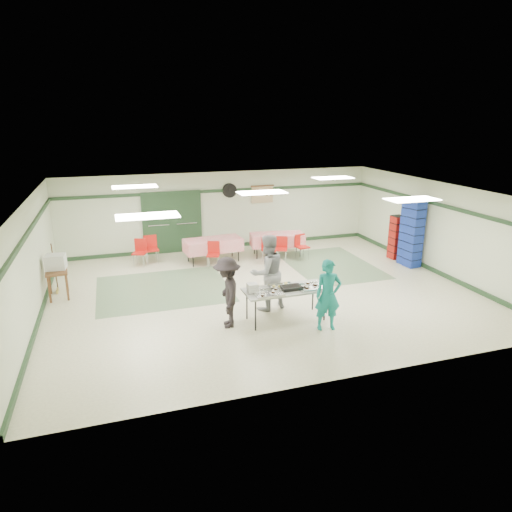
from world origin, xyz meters
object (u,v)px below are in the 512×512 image
object	(u,v)px
chair_d	(213,252)
volunteer_teal	(328,295)
printer_table	(57,274)
serving_table	(286,291)
chair_a	(282,246)
chair_b	(268,248)
chair_loose_a	(151,246)
crate_stack_blue_b	(415,234)
volunteer_grey	(267,273)
chair_c	(301,244)
crate_stack_blue_a	(409,232)
crate_stack_red	(396,237)
dining_table_a	(277,239)
office_printer	(56,262)
volunteer_dark	(227,292)
broom	(55,267)
dining_table_b	(213,245)
chair_loose_b	(140,250)

from	to	relation	value
chair_d	volunteer_teal	bearing A→B (deg)	-55.01
printer_table	serving_table	bearing A→B (deg)	-36.20
chair_a	chair_b	world-z (taller)	chair_a
chair_loose_a	crate_stack_blue_b	distance (m)	8.26
chair_b	volunteer_grey	bearing A→B (deg)	-112.35
chair_c	crate_stack_blue_a	xyz separation A→B (m)	(2.98, -1.53, 0.54)
chair_d	crate_stack_red	size ratio (longest dim) A/B	0.57
chair_loose_a	crate_stack_blue_a	xyz separation A→B (m)	(7.72, -2.59, 0.49)
chair_a	chair_b	bearing A→B (deg)	-155.97
chair_b	crate_stack_blue_b	bearing A→B (deg)	-26.93
chair_b	dining_table_a	bearing A→B (deg)	43.62
office_printer	crate_stack_red	bearing A→B (deg)	5.76
volunteer_dark	broom	world-z (taller)	volunteer_dark
chair_d	office_printer	xyz separation A→B (m)	(-4.38, -1.08, 0.44)
serving_table	dining_table_a	distance (m)	5.09
dining_table_b	chair_a	distance (m)	2.22
volunteer_grey	crate_stack_red	distance (m)	5.98
serving_table	chair_b	distance (m)	4.39
chair_c	crate_stack_blue_a	bearing A→B (deg)	-37.27
chair_d	crate_stack_red	xyz separation A→B (m)	(5.92, -0.92, 0.22)
dining_table_b	office_printer	xyz separation A→B (m)	(-4.50, -1.66, 0.37)
chair_c	printer_table	xyz separation A→B (m)	(-7.32, -1.17, 0.13)
chair_c	chair_d	bearing A→B (deg)	170.00
chair_b	crate_stack_blue_b	xyz separation A→B (m)	(4.15, -1.83, 0.58)
crate_stack_red	office_printer	size ratio (longest dim) A/B	2.99
volunteer_dark	chair_b	bearing A→B (deg)	159.10
chair_a	crate_stack_red	xyz separation A→B (m)	(3.67, -0.91, 0.23)
volunteer_dark	broom	distance (m)	5.12
chair_loose_b	crate_stack_blue_b	xyz separation A→B (m)	(8.07, -2.69, 0.53)
crate_stack_blue_a	dining_table_b	bearing A→B (deg)	160.08
chair_loose_a	chair_loose_b	bearing A→B (deg)	-153.53
dining_table_a	volunteer_dark	bearing A→B (deg)	-112.48
volunteer_teal	chair_b	xyz separation A→B (m)	(0.33, 4.97, -0.32)
chair_loose_a	dining_table_b	bearing A→B (deg)	-18.69
volunteer_grey	dining_table_b	bearing A→B (deg)	-97.68
dining_table_a	crate_stack_blue_b	world-z (taller)	crate_stack_blue_b
printer_table	crate_stack_blue_a	bearing A→B (deg)	-7.10
volunteer_grey	printer_table	world-z (taller)	volunteer_grey
serving_table	broom	world-z (taller)	broom
crate_stack_blue_a	chair_loose_a	bearing A→B (deg)	161.45
volunteer_teal	chair_b	bearing A→B (deg)	95.58
dining_table_b	chair_loose_b	size ratio (longest dim) A/B	2.20
volunteer_teal	chair_loose_b	distance (m)	6.85
chair_a	serving_table	bearing A→B (deg)	-85.03
crate_stack_blue_b	chair_d	bearing A→B (deg)	162.79
crate_stack_blue_b	chair_loose_b	bearing A→B (deg)	161.59
serving_table	volunteer_dark	world-z (taller)	volunteer_dark
printer_table	broom	size ratio (longest dim) A/B	0.62
volunteer_teal	volunteer_dark	world-z (taller)	volunteer_dark
chair_loose_a	crate_stack_blue_b	bearing A→B (deg)	-24.99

